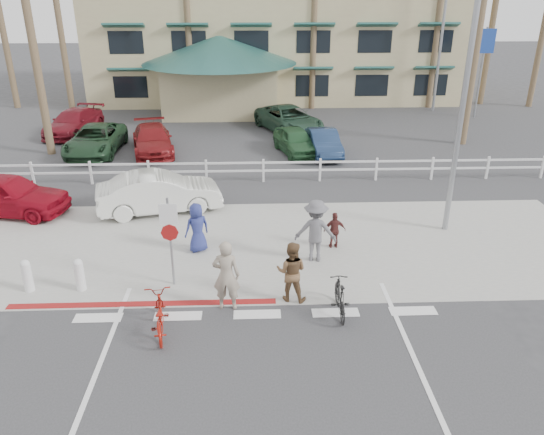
{
  "coord_description": "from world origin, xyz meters",
  "views": [
    {
      "loc": [
        -0.06,
        -10.71,
        7.69
      ],
      "look_at": [
        0.48,
        3.32,
        1.5
      ],
      "focal_mm": 35.0,
      "sensor_mm": 36.0,
      "label": 1
    }
  ],
  "objects_px": {
    "car_white_sedan": "(159,193)",
    "car_red_compact": "(7,194)",
    "sign_post": "(170,238)",
    "bike_red": "(159,315)",
    "bike_black": "(340,297)"
  },
  "relations": [
    {
      "from": "car_white_sedan",
      "to": "sign_post",
      "type": "bearing_deg",
      "value": 178.82
    },
    {
      "from": "bike_black",
      "to": "car_white_sedan",
      "type": "relative_size",
      "value": 0.35
    },
    {
      "from": "sign_post",
      "to": "car_red_compact",
      "type": "xyz_separation_m",
      "value": [
        -6.65,
        5.27,
        -0.7
      ]
    },
    {
      "from": "bike_red",
      "to": "bike_black",
      "type": "distance_m",
      "value": 4.48
    },
    {
      "from": "car_white_sedan",
      "to": "bike_black",
      "type": "bearing_deg",
      "value": -154.66
    },
    {
      "from": "bike_black",
      "to": "car_white_sedan",
      "type": "xyz_separation_m",
      "value": [
        -5.56,
        6.86,
        0.26
      ]
    },
    {
      "from": "sign_post",
      "to": "car_white_sedan",
      "type": "height_order",
      "value": "sign_post"
    },
    {
      "from": "car_white_sedan",
      "to": "car_red_compact",
      "type": "distance_m",
      "value": 5.48
    },
    {
      "from": "bike_black",
      "to": "car_red_compact",
      "type": "relative_size",
      "value": 0.36
    },
    {
      "from": "bike_red",
      "to": "bike_black",
      "type": "height_order",
      "value": "bike_red"
    },
    {
      "from": "car_white_sedan",
      "to": "car_red_compact",
      "type": "xyz_separation_m",
      "value": [
        -5.48,
        0.01,
        0.01
      ]
    },
    {
      "from": "sign_post",
      "to": "car_white_sedan",
      "type": "distance_m",
      "value": 5.44
    },
    {
      "from": "sign_post",
      "to": "bike_red",
      "type": "relative_size",
      "value": 1.62
    },
    {
      "from": "sign_post",
      "to": "bike_black",
      "type": "xyz_separation_m",
      "value": [
        4.39,
        -1.6,
        -0.98
      ]
    },
    {
      "from": "bike_red",
      "to": "sign_post",
      "type": "bearing_deg",
      "value": -100.4
    }
  ]
}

